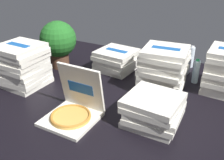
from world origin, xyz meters
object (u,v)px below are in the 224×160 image
pizza_stack_left_mid (163,70)px  ice_bucket (177,63)px  pizza_stack_center_far (116,60)px  water_bottle_5 (196,72)px  pizza_stack_left_near (22,65)px  water_bottle_4 (170,68)px  water_bottle_0 (170,54)px  water_bottle_3 (153,56)px  water_bottle_1 (176,71)px  pizza_stack_right_mid (154,110)px  potted_plant (58,41)px  water_bottle_2 (191,57)px  open_pizza_box (74,109)px

pizza_stack_left_mid → ice_bucket: 0.49m
pizza_stack_left_mid → ice_bucket: size_ratio=1.55×
pizza_stack_center_far → pizza_stack_left_mid: bearing=-18.3°
ice_bucket → water_bottle_5: size_ratio=1.15×
pizza_stack_left_near → water_bottle_4: (1.13, 0.77, -0.08)m
water_bottle_4 → water_bottle_0: bearing=107.9°
pizza_stack_left_mid → pizza_stack_center_far: (-0.56, 0.18, -0.09)m
water_bottle_3 → water_bottle_4: (0.26, -0.23, 0.00)m
pizza_stack_left_mid → water_bottle_1: bearing=72.0°
pizza_stack_left_near → pizza_stack_left_mid: (1.14, 0.52, 0.00)m
pizza_stack_center_far → water_bottle_0: 0.61m
pizza_stack_right_mid → potted_plant: (-1.23, 0.49, 0.18)m
pizza_stack_left_near → ice_bucket: 1.52m
pizza_stack_left_near → water_bottle_2: pizza_stack_left_near is taller
water_bottle_2 → pizza_stack_center_far: bearing=-145.5°
pizza_stack_right_mid → ice_bucket: pizza_stack_right_mid is taller
pizza_stack_right_mid → ice_bucket: bearing=96.2°
water_bottle_0 → water_bottle_4: size_ratio=1.00×
open_pizza_box → water_bottle_5: 1.21m
water_bottle_2 → potted_plant: potted_plant is taller
water_bottle_3 → pizza_stack_left_near: bearing=-131.3°
pizza_stack_center_far → water_bottle_4: bearing=6.1°
pizza_stack_right_mid → potted_plant: bearing=158.5°
water_bottle_0 → potted_plant: size_ratio=0.47×
water_bottle_0 → water_bottle_2: size_ratio=1.00×
pizza_stack_left_near → water_bottle_1: 1.40m
pizza_stack_left_near → water_bottle_5: (1.37, 0.81, -0.08)m
water_bottle_0 → pizza_stack_right_mid: bearing=-78.3°
pizza_stack_center_far → potted_plant: size_ratio=0.85×
water_bottle_3 → water_bottle_1: bearing=-39.4°
pizza_stack_left_near → water_bottle_4: bearing=34.0°
water_bottle_1 → water_bottle_3: bearing=140.6°
ice_bucket → water_bottle_3: bearing=-179.4°
open_pizza_box → water_bottle_4: open_pizza_box is taller
open_pizza_box → ice_bucket: open_pizza_box is taller
ice_bucket → water_bottle_5: water_bottle_5 is taller
water_bottle_0 → water_bottle_2: 0.23m
open_pizza_box → water_bottle_2: bearing=69.0°
pizza_stack_left_near → water_bottle_3: (0.87, 0.99, -0.08)m
pizza_stack_left_mid → potted_plant: potted_plant is taller
pizza_stack_right_mid → water_bottle_0: (-0.23, 1.12, 0.00)m
water_bottle_5 → pizza_stack_center_far: bearing=-172.7°
pizza_stack_right_mid → water_bottle_3: size_ratio=1.70×
ice_bucket → potted_plant: size_ratio=0.55×
pizza_stack_left_mid → water_bottle_1: 0.22m
potted_plant → water_bottle_4: bearing=13.7°
ice_bucket → potted_plant: potted_plant is taller
water_bottle_4 → pizza_stack_center_far: bearing=-173.9°
ice_bucket → potted_plant: bearing=-156.0°
pizza_stack_left_mid → water_bottle_2: size_ratio=1.78×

